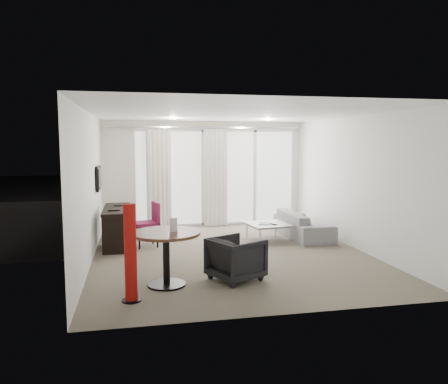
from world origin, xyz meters
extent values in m
cube|color=#5F5748|center=(0.00, 0.00, 0.00)|extent=(5.00, 6.00, 0.00)
cube|color=white|center=(0.00, 0.00, 2.60)|extent=(5.00, 6.00, 0.00)
cube|color=silver|center=(-2.50, 0.00, 1.30)|extent=(0.00, 6.00, 2.60)
cube|color=silver|center=(2.50, 0.00, 1.30)|extent=(0.00, 6.00, 2.60)
cube|color=silver|center=(0.00, -3.00, 1.30)|extent=(5.00, 0.00, 2.60)
cylinder|color=#FFE0B2|center=(-0.90, 1.60, 2.59)|extent=(0.12, 0.12, 0.02)
cylinder|color=#FFE0B2|center=(1.20, 1.60, 2.59)|extent=(0.12, 0.12, 0.02)
cylinder|color=maroon|center=(-1.81, -2.15, 0.64)|extent=(0.32, 0.32, 1.29)
imported|color=black|center=(-0.26, -1.55, 0.33)|extent=(0.95, 0.95, 0.65)
imported|color=gray|center=(1.90, 1.14, 0.28)|extent=(0.75, 1.91, 0.56)
cube|color=#4D4D50|center=(0.30, 4.50, -0.06)|extent=(5.60, 3.00, 0.12)
camera|label=1|loc=(-1.75, -7.82, 2.06)|focal=35.00mm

